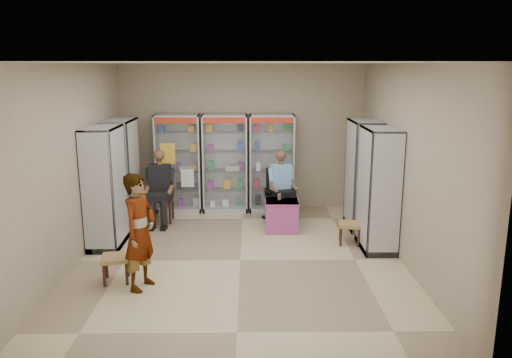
{
  "coord_description": "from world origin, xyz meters",
  "views": [
    {
      "loc": [
        0.15,
        -7.29,
        2.97
      ],
      "look_at": [
        0.25,
        0.7,
        1.14
      ],
      "focal_mm": 35.0,
      "sensor_mm": 36.0,
      "label": 1
    }
  ],
  "objects_px": {
    "cabinet_back_left": "(179,164)",
    "cabinet_right_far": "(363,175)",
    "wooden_chair": "(162,198)",
    "office_chair": "(280,195)",
    "seated_shopkeeper": "(280,188)",
    "woven_stool_b": "(116,269)",
    "cabinet_right_near": "(378,190)",
    "cabinet_left_far": "(122,173)",
    "cabinet_left_near": "(105,188)",
    "standing_man": "(140,232)",
    "pink_trunk": "(282,215)",
    "cabinet_back_right": "(272,163)",
    "cabinet_back_mid": "(225,163)",
    "woven_stool_a": "(349,233)"
  },
  "relations": [
    {
      "from": "cabinet_back_left",
      "to": "cabinet_right_far",
      "type": "xyz_separation_m",
      "value": [
        3.53,
        -1.13,
        0.0
      ]
    },
    {
      "from": "cabinet_left_far",
      "to": "seated_shopkeeper",
      "type": "xyz_separation_m",
      "value": [
        2.97,
        0.18,
        -0.34
      ]
    },
    {
      "from": "cabinet_back_mid",
      "to": "office_chair",
      "type": "height_order",
      "value": "cabinet_back_mid"
    },
    {
      "from": "cabinet_back_mid",
      "to": "cabinet_back_left",
      "type": "bearing_deg",
      "value": 180.0
    },
    {
      "from": "cabinet_left_far",
      "to": "pink_trunk",
      "type": "distance_m",
      "value": 3.07
    },
    {
      "from": "office_chair",
      "to": "seated_shopkeeper",
      "type": "bearing_deg",
      "value": -108.31
    },
    {
      "from": "woven_stool_b",
      "to": "cabinet_back_right",
      "type": "bearing_deg",
      "value": 56.31
    },
    {
      "from": "wooden_chair",
      "to": "woven_stool_b",
      "type": "xyz_separation_m",
      "value": [
        -0.17,
        -2.75,
        -0.28
      ]
    },
    {
      "from": "office_chair",
      "to": "woven_stool_b",
      "type": "height_order",
      "value": "office_chair"
    },
    {
      "from": "cabinet_right_near",
      "to": "woven_stool_a",
      "type": "distance_m",
      "value": 0.93
    },
    {
      "from": "wooden_chair",
      "to": "office_chair",
      "type": "bearing_deg",
      "value": 0.79
    },
    {
      "from": "cabinet_left_near",
      "to": "cabinet_back_mid",
      "type": "bearing_deg",
      "value": 137.2
    },
    {
      "from": "seated_shopkeeper",
      "to": "woven_stool_b",
      "type": "bearing_deg",
      "value": -150.27
    },
    {
      "from": "cabinet_back_mid",
      "to": "cabinet_right_far",
      "type": "relative_size",
      "value": 1.0
    },
    {
      "from": "cabinet_back_right",
      "to": "woven_stool_b",
      "type": "bearing_deg",
      "value": -123.69
    },
    {
      "from": "cabinet_right_far",
      "to": "wooden_chair",
      "type": "bearing_deg",
      "value": 83.96
    },
    {
      "from": "cabinet_back_left",
      "to": "cabinet_left_near",
      "type": "bearing_deg",
      "value": -114.61
    },
    {
      "from": "cabinet_back_right",
      "to": "office_chair",
      "type": "relative_size",
      "value": 1.94
    },
    {
      "from": "cabinet_left_far",
      "to": "woven_stool_a",
      "type": "height_order",
      "value": "cabinet_left_far"
    },
    {
      "from": "cabinet_right_far",
      "to": "standing_man",
      "type": "distance_m",
      "value": 4.37
    },
    {
      "from": "cabinet_left_far",
      "to": "cabinet_left_near",
      "type": "height_order",
      "value": "same"
    },
    {
      "from": "woven_stool_b",
      "to": "standing_man",
      "type": "height_order",
      "value": "standing_man"
    },
    {
      "from": "office_chair",
      "to": "cabinet_left_near",
      "type": "bearing_deg",
      "value": -174.14
    },
    {
      "from": "cabinet_back_mid",
      "to": "wooden_chair",
      "type": "height_order",
      "value": "cabinet_back_mid"
    },
    {
      "from": "cabinet_left_far",
      "to": "pink_trunk",
      "type": "relative_size",
      "value": 3.4
    },
    {
      "from": "cabinet_back_left",
      "to": "seated_shopkeeper",
      "type": "bearing_deg",
      "value": -20.19
    },
    {
      "from": "cabinet_right_near",
      "to": "seated_shopkeeper",
      "type": "relative_size",
      "value": 1.52
    },
    {
      "from": "cabinet_back_mid",
      "to": "cabinet_left_near",
      "type": "height_order",
      "value": "same"
    },
    {
      "from": "cabinet_right_far",
      "to": "cabinet_left_near",
      "type": "relative_size",
      "value": 1.0
    },
    {
      "from": "pink_trunk",
      "to": "cabinet_left_far",
      "type": "bearing_deg",
      "value": 173.2
    },
    {
      "from": "cabinet_back_mid",
      "to": "cabinet_right_near",
      "type": "xyz_separation_m",
      "value": [
        2.58,
        -2.23,
        0.0
      ]
    },
    {
      "from": "wooden_chair",
      "to": "standing_man",
      "type": "bearing_deg",
      "value": -85.52
    },
    {
      "from": "seated_shopkeeper",
      "to": "woven_stool_b",
      "type": "distance_m",
      "value": 3.7
    },
    {
      "from": "cabinet_right_near",
      "to": "pink_trunk",
      "type": "xyz_separation_m",
      "value": [
        -1.5,
        0.95,
        -0.72
      ]
    },
    {
      "from": "seated_shopkeeper",
      "to": "woven_stool_a",
      "type": "relative_size",
      "value": 3.57
    },
    {
      "from": "cabinet_back_mid",
      "to": "wooden_chair",
      "type": "distance_m",
      "value": 1.5
    },
    {
      "from": "cabinet_right_far",
      "to": "wooden_chair",
      "type": "distance_m",
      "value": 3.84
    },
    {
      "from": "seated_shopkeeper",
      "to": "cabinet_right_far",
      "type": "bearing_deg",
      "value": -32.63
    },
    {
      "from": "woven_stool_a",
      "to": "woven_stool_b",
      "type": "xyz_separation_m",
      "value": [
        -3.56,
        -1.47,
        0.0
      ]
    },
    {
      "from": "wooden_chair",
      "to": "woven_stool_a",
      "type": "xyz_separation_m",
      "value": [
        3.39,
        -1.28,
        -0.29
      ]
    },
    {
      "from": "cabinet_right_far",
      "to": "cabinet_right_near",
      "type": "xyz_separation_m",
      "value": [
        0.0,
        -1.1,
        0.0
      ]
    },
    {
      "from": "cabinet_right_far",
      "to": "office_chair",
      "type": "bearing_deg",
      "value": 73.9
    },
    {
      "from": "cabinet_back_left",
      "to": "standing_man",
      "type": "height_order",
      "value": "cabinet_back_left"
    },
    {
      "from": "cabinet_left_near",
      "to": "wooden_chair",
      "type": "relative_size",
      "value": 2.13
    },
    {
      "from": "cabinet_right_near",
      "to": "pink_trunk",
      "type": "distance_m",
      "value": 1.91
    },
    {
      "from": "cabinet_back_right",
      "to": "cabinet_left_far",
      "type": "xyz_separation_m",
      "value": [
        -2.83,
        -0.93,
        0.0
      ]
    },
    {
      "from": "cabinet_back_right",
      "to": "seated_shopkeeper",
      "type": "height_order",
      "value": "cabinet_back_right"
    },
    {
      "from": "cabinet_right_near",
      "to": "cabinet_left_far",
      "type": "distance_m",
      "value": 4.65
    },
    {
      "from": "cabinet_back_mid",
      "to": "cabinet_right_near",
      "type": "relative_size",
      "value": 1.0
    },
    {
      "from": "cabinet_back_right",
      "to": "seated_shopkeeper",
      "type": "relative_size",
      "value": 1.52
    }
  ]
}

